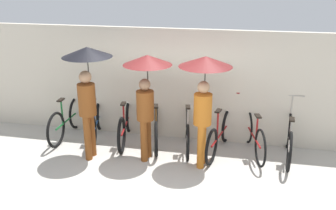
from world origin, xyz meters
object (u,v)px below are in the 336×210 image
parked_bicycle_5 (220,134)px  parked_bicycle_6 (254,135)px  parked_bicycle_2 (126,124)px  parked_bicycle_3 (156,127)px  pedestrian_trailing (204,83)px  pedestrian_center (147,81)px  pedestrian_leading (87,75)px  parked_bicycle_1 (96,123)px  parked_bicycle_7 (289,139)px  parked_bicycle_0 (67,120)px  parked_bicycle_4 (187,130)px

parked_bicycle_5 → parked_bicycle_6: (0.64, 0.08, 0.01)m
parked_bicycle_2 → parked_bicycle_3: 0.65m
pedestrian_trailing → pedestrian_center: bearing=179.8°
parked_bicycle_3 → pedestrian_leading: (-1.08, -0.76, 1.24)m
parked_bicycle_3 → pedestrian_trailing: 1.69m
parked_bicycle_6 → parked_bicycle_1: bearing=76.6°
parked_bicycle_6 → pedestrian_leading: pedestrian_leading is taller
pedestrian_trailing → parked_bicycle_2: bearing=161.4°
parked_bicycle_7 → parked_bicycle_0: bearing=93.8°
parked_bicycle_0 → parked_bicycle_5: 3.24m
parked_bicycle_6 → pedestrian_leading: 3.34m
parked_bicycle_0 → pedestrian_center: bearing=-106.8°
parked_bicycle_4 → pedestrian_center: (-0.67, -0.55, 1.13)m
parked_bicycle_3 → pedestrian_trailing: size_ratio=0.85×
parked_bicycle_1 → parked_bicycle_5: bearing=-106.3°
parked_bicycle_2 → parked_bicycle_5: (1.94, -0.09, -0.01)m
parked_bicycle_3 → parked_bicycle_7: bearing=-105.8°
parked_bicycle_5 → parked_bicycle_7: bearing=-78.5°
parked_bicycle_3 → parked_bicycle_7: (2.59, -0.11, 0.02)m
pedestrian_trailing → parked_bicycle_5: bearing=64.9°
parked_bicycle_2 → pedestrian_trailing: bearing=-120.0°
pedestrian_center → pedestrian_leading: bearing=-163.1°
parked_bicycle_1 → parked_bicycle_3: (1.29, 0.01, 0.01)m
parked_bicycle_0 → pedestrian_leading: pedestrian_leading is taller
pedestrian_leading → pedestrian_center: 1.07m
parked_bicycle_1 → parked_bicycle_3: 1.29m
parked_bicycle_0 → parked_bicycle_1: (0.65, 0.04, -0.03)m
parked_bicycle_0 → parked_bicycle_3: size_ratio=1.01×
parked_bicycle_5 → pedestrian_trailing: 1.33m
pedestrian_center → parked_bicycle_6: bearing=24.9°
parked_bicycle_6 → pedestrian_center: pedestrian_center is taller
parked_bicycle_2 → parked_bicycle_6: 2.59m
parked_bicycle_0 → parked_bicycle_2: size_ratio=0.97×
parked_bicycle_5 → pedestrian_leading: (-2.38, -0.66, 1.23)m
pedestrian_leading → pedestrian_trailing: pedestrian_leading is taller
parked_bicycle_3 → parked_bicycle_4: size_ratio=1.00×
parked_bicycle_2 → parked_bicycle_7: bearing=-100.9°
parked_bicycle_5 → pedestrian_leading: 2.76m
pedestrian_center → pedestrian_trailing: bearing=6.1°
parked_bicycle_0 → parked_bicycle_6: parked_bicycle_6 is taller
parked_bicycle_2 → parked_bicycle_0: bearing=82.3°
pedestrian_center → pedestrian_trailing: 1.04m
parked_bicycle_2 → parked_bicycle_4: bearing=-101.1°
pedestrian_leading → pedestrian_center: (1.06, 0.16, -0.10)m
parked_bicycle_5 → pedestrian_trailing: bearing=164.3°
parked_bicycle_7 → parked_bicycle_1: bearing=93.0°
parked_bicycle_5 → parked_bicycle_2: bearing=98.9°
parked_bicycle_0 → pedestrian_center: size_ratio=0.87×
parked_bicycle_7 → parked_bicycle_6: bearing=87.2°
parked_bicycle_3 → parked_bicycle_1: bearing=77.0°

